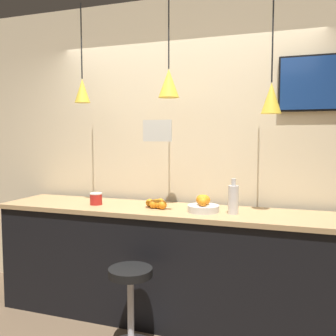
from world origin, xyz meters
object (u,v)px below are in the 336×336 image
(bar_stool, at_px, (131,296))
(mounted_tv, at_px, (330,82))
(juice_bottle, at_px, (233,199))
(fruit_bowl, at_px, (203,206))
(spread_jar, at_px, (96,199))

(bar_stool, relative_size, mounted_tv, 0.77)
(juice_bottle, xyz_separation_m, mounted_tv, (0.71, 0.42, 0.94))
(fruit_bowl, bearing_deg, spread_jar, -179.95)
(fruit_bowl, relative_size, spread_jar, 2.35)
(juice_bottle, relative_size, spread_jar, 2.56)
(juice_bottle, bearing_deg, mounted_tv, 30.64)
(bar_stool, bearing_deg, fruit_bowl, 49.75)
(fruit_bowl, distance_m, spread_jar, 1.00)
(juice_bottle, xyz_separation_m, spread_jar, (-1.25, 0.00, -0.07))
(juice_bottle, distance_m, spread_jar, 1.25)
(fruit_bowl, relative_size, mounted_tv, 0.32)
(fruit_bowl, xyz_separation_m, spread_jar, (-1.00, -0.00, 0.00))
(fruit_bowl, xyz_separation_m, mounted_tv, (0.96, 0.42, 1.01))
(spread_jar, bearing_deg, mounted_tv, 12.14)
(fruit_bowl, bearing_deg, mounted_tv, 23.72)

